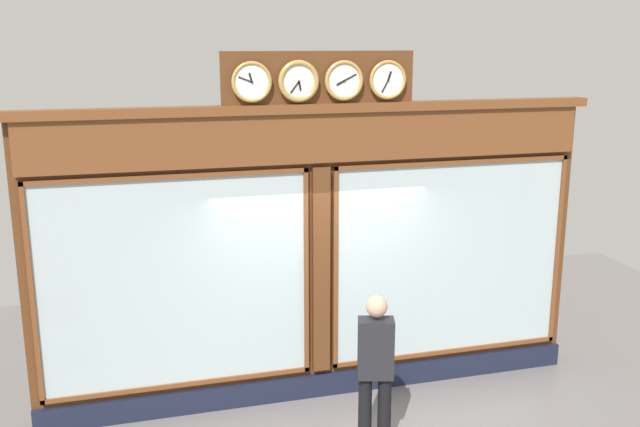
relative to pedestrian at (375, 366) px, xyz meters
The scene contains 2 objects.
shop_facade 1.65m from the pedestrian, 80.92° to the right, with size 6.60×0.42×4.04m.
pedestrian is the anchor object (origin of this frame).
Camera 1 is at (2.14, 7.57, 4.15)m, focal length 40.15 mm.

